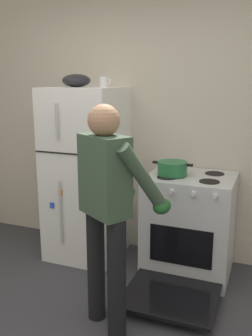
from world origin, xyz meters
TOP-DOWN VIEW (x-y plane):
  - kitchen_wall_back at (0.00, 1.95)m, footprint 6.00×0.10m
  - refrigerator at (-0.44, 1.57)m, footprint 0.68×0.72m
  - stove_range at (0.60, 1.55)m, footprint 0.76×1.23m
  - person_cook at (0.24, 0.59)m, footprint 0.63×0.66m
  - red_pot at (0.44, 1.52)m, footprint 0.36×0.26m
  - coffee_mug at (-0.26, 1.62)m, footprint 0.11×0.08m
  - mixing_bowl at (-0.52, 1.57)m, footprint 0.27×0.27m

SIDE VIEW (x-z plane):
  - stove_range at x=0.60m, z-range -0.01..0.91m
  - refrigerator at x=-0.44m, z-range 0.00..1.68m
  - person_cook at x=0.24m, z-range 0.15..1.75m
  - red_pot at x=0.44m, z-range 0.93..1.04m
  - kitchen_wall_back at x=0.00m, z-range 0.00..2.70m
  - coffee_mug at x=-0.26m, z-range 1.68..1.77m
  - mixing_bowl at x=-0.52m, z-range 1.68..1.80m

